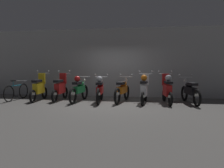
{
  "coord_description": "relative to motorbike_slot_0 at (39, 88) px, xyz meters",
  "views": [
    {
      "loc": [
        1.34,
        -8.01,
        1.45
      ],
      "look_at": [
        0.04,
        0.4,
        0.75
      ],
      "focal_mm": 33.53,
      "sensor_mm": 36.0,
      "label": 1
    }
  ],
  "objects": [
    {
      "name": "motorbike_slot_6",
      "position": [
        5.37,
        0.06,
        0.04
      ],
      "size": [
        0.59,
        1.68,
        1.29
      ],
      "color": "black",
      "rests_on": "ground"
    },
    {
      "name": "motorbike_slot_7",
      "position": [
        6.26,
        0.19,
        -0.04
      ],
      "size": [
        0.58,
        1.94,
        1.15
      ],
      "color": "black",
      "rests_on": "ground"
    },
    {
      "name": "motorbike_slot_5",
      "position": [
        4.48,
        -0.0,
        0.04
      ],
      "size": [
        0.59,
        1.68,
        1.29
      ],
      "color": "black",
      "rests_on": "ground"
    },
    {
      "name": "motorbike_slot_2",
      "position": [
        1.79,
        -0.02,
        -0.0
      ],
      "size": [
        0.56,
        1.95,
        1.08
      ],
      "color": "black",
      "rests_on": "ground"
    },
    {
      "name": "motorbike_slot_4",
      "position": [
        3.59,
        0.17,
        -0.04
      ],
      "size": [
        0.63,
        1.93,
        1.15
      ],
      "color": "black",
      "rests_on": "ground"
    },
    {
      "name": "back_wall",
      "position": [
        3.13,
        1.82,
        1.12
      ],
      "size": [
        16.0,
        0.3,
        3.3
      ],
      "primitive_type": "cube",
      "color": "#9EA0A3",
      "rests_on": "ground"
    },
    {
      "name": "bicycle",
      "position": [
        -1.05,
        -0.04,
        -0.17
      ],
      "size": [
        0.5,
        1.73,
        0.89
      ],
      "color": "black",
      "rests_on": "ground"
    },
    {
      "name": "motorbike_slot_0",
      "position": [
        0.0,
        0.0,
        0.0
      ],
      "size": [
        0.59,
        1.68,
        1.29
      ],
      "color": "black",
      "rests_on": "ground"
    },
    {
      "name": "motorbike_slot_3",
      "position": [
        2.69,
        -0.06,
        0.0
      ],
      "size": [
        0.59,
        1.95,
        1.15
      ],
      "color": "black",
      "rests_on": "ground"
    },
    {
      "name": "motorbike_slot_1",
      "position": [
        0.9,
        0.16,
        0.0
      ],
      "size": [
        0.59,
        1.68,
        1.29
      ],
      "color": "black",
      "rests_on": "ground"
    },
    {
      "name": "ground_plane",
      "position": [
        3.13,
        -0.36,
        -0.53
      ],
      "size": [
        80.0,
        80.0,
        0.0
      ],
      "primitive_type": "plane",
      "color": "#565451"
    }
  ]
}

